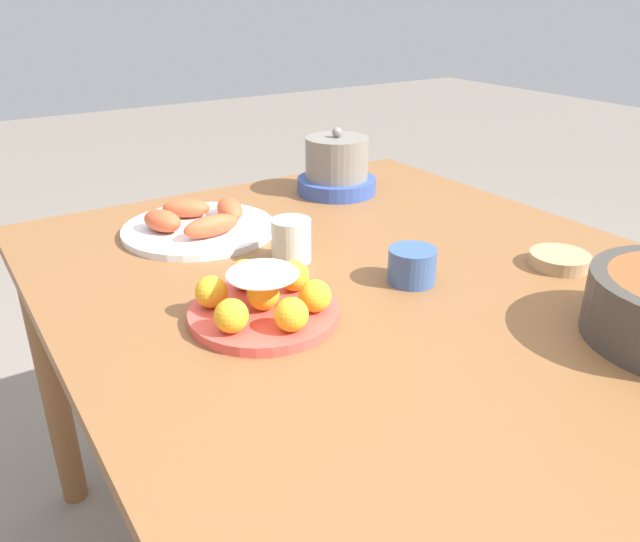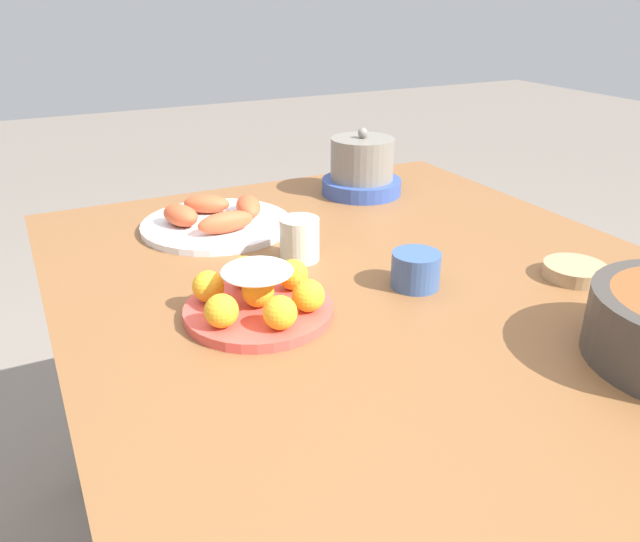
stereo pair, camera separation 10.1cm
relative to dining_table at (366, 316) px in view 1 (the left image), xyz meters
The scene contains 7 objects.
dining_table is the anchor object (origin of this frame).
cake_plate 0.27m from the dining_table, 78.03° to the right, with size 0.23×0.23×0.08m.
sauce_bowl 0.36m from the dining_table, 60.97° to the left, with size 0.11×0.11×0.02m.
seafood_platter 0.40m from the dining_table, 153.47° to the right, with size 0.31×0.31×0.06m.
cup_near 0.20m from the dining_table, 142.91° to the right, with size 0.07×0.07×0.08m.
cup_far 0.15m from the dining_table, 26.83° to the left, with size 0.08×0.08×0.06m.
warming_pot 0.49m from the dining_table, 152.49° to the left, with size 0.19×0.19×0.16m.
Camera 1 is at (0.80, -0.62, 1.19)m, focal length 35.00 mm.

